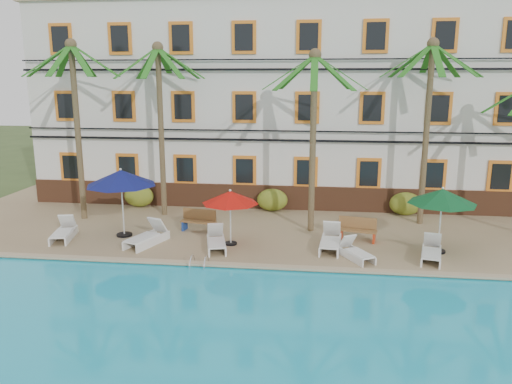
# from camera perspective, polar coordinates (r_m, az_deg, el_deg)

# --- Properties ---
(ground) EXTENTS (100.00, 100.00, 0.00)m
(ground) POSITION_cam_1_polar(r_m,az_deg,el_deg) (18.31, 0.26, -8.24)
(ground) COLOR #384C23
(ground) RESTS_ON ground
(pool_deck) EXTENTS (30.00, 12.00, 0.25)m
(pool_deck) POSITION_cam_1_polar(r_m,az_deg,el_deg) (22.98, 1.73, -3.49)
(pool_deck) COLOR tan
(pool_deck) RESTS_ON ground
(swimming_pool) EXTENTS (26.00, 12.00, 0.20)m
(swimming_pool) POSITION_cam_1_polar(r_m,az_deg,el_deg) (12.05, -3.89, -19.74)
(swimming_pool) COLOR #1BACCE
(swimming_pool) RESTS_ON ground
(pool_coping) EXTENTS (30.00, 0.35, 0.06)m
(pool_coping) POSITION_cam_1_polar(r_m,az_deg,el_deg) (17.37, -0.09, -8.44)
(pool_coping) COLOR tan
(pool_coping) RESTS_ON pool_deck
(hotel_building) EXTENTS (25.40, 6.44, 10.22)m
(hotel_building) POSITION_cam_1_polar(r_m,az_deg,el_deg) (27.04, 2.79, 10.26)
(hotel_building) COLOR silver
(hotel_building) RESTS_ON pool_deck
(palm_a) EXTENTS (4.21, 4.21, 8.03)m
(palm_a) POSITION_cam_1_polar(r_m,az_deg,el_deg) (23.70, -19.91, 9.20)
(palm_a) COLOR brown
(palm_a) RESTS_ON pool_deck
(palm_b) EXTENTS (4.21, 4.21, 7.94)m
(palm_b) POSITION_cam_1_polar(r_m,az_deg,el_deg) (23.42, -10.91, 9.57)
(palm_b) COLOR brown
(palm_b) RESTS_ON pool_deck
(palm_c) EXTENTS (4.21, 4.21, 7.51)m
(palm_c) POSITION_cam_1_polar(r_m,az_deg,el_deg) (20.60, 6.59, 8.59)
(palm_c) COLOR brown
(palm_c) RESTS_ON pool_deck
(palm_d) EXTENTS (4.21, 4.21, 8.00)m
(palm_d) POSITION_cam_1_polar(r_m,az_deg,el_deg) (22.72, 19.09, 9.10)
(palm_d) COLOR brown
(palm_d) RESTS_ON pool_deck
(shrub_left) EXTENTS (1.50, 0.90, 1.10)m
(shrub_left) POSITION_cam_1_polar(r_m,az_deg,el_deg) (25.82, -13.23, -0.45)
(shrub_left) COLOR #24621C
(shrub_left) RESTS_ON pool_deck
(shrub_mid) EXTENTS (1.50, 0.90, 1.10)m
(shrub_mid) POSITION_cam_1_polar(r_m,az_deg,el_deg) (24.35, 1.87, -0.91)
(shrub_mid) COLOR #24621C
(shrub_mid) RESTS_ON pool_deck
(shrub_right) EXTENTS (1.50, 0.90, 1.10)m
(shrub_right) POSITION_cam_1_polar(r_m,az_deg,el_deg) (24.63, 16.72, -1.30)
(shrub_right) COLOR #24621C
(shrub_right) RESTS_ON pool_deck
(umbrella_blue) EXTENTS (2.85, 2.85, 2.84)m
(umbrella_blue) POSITION_cam_1_polar(r_m,az_deg,el_deg) (20.76, -15.18, 1.54)
(umbrella_blue) COLOR black
(umbrella_blue) RESTS_ON pool_deck
(umbrella_red) EXTENTS (2.20, 2.20, 2.21)m
(umbrella_red) POSITION_cam_1_polar(r_m,az_deg,el_deg) (19.13, -2.96, -0.64)
(umbrella_red) COLOR black
(umbrella_red) RESTS_ON pool_deck
(umbrella_green) EXTENTS (2.50, 2.50, 2.50)m
(umbrella_green) POSITION_cam_1_polar(r_m,az_deg,el_deg) (19.39, 20.52, -0.51)
(umbrella_green) COLOR black
(umbrella_green) RESTS_ON pool_deck
(lounger_a) EXTENTS (1.07, 2.00, 0.90)m
(lounger_a) POSITION_cam_1_polar(r_m,az_deg,el_deg) (21.64, -21.11, -4.26)
(lounger_a) COLOR silver
(lounger_a) RESTS_ON pool_deck
(lounger_b) EXTENTS (1.38, 2.15, 0.96)m
(lounger_b) POSITION_cam_1_polar(r_m,az_deg,el_deg) (20.00, -12.31, -4.99)
(lounger_b) COLOR silver
(lounger_b) RESTS_ON pool_deck
(lounger_c) EXTENTS (1.10, 1.97, 0.88)m
(lounger_c) POSITION_cam_1_polar(r_m,az_deg,el_deg) (19.14, -4.57, -5.63)
(lounger_c) COLOR silver
(lounger_c) RESTS_ON pool_deck
(lounger_d) EXTENTS (0.91, 2.09, 0.96)m
(lounger_d) POSITION_cam_1_polar(r_m,az_deg,el_deg) (19.24, 8.51, -5.55)
(lounger_d) COLOR silver
(lounger_d) RESTS_ON pool_deck
(lounger_e) EXTENTS (1.33, 1.72, 0.78)m
(lounger_e) POSITION_cam_1_polar(r_m,az_deg,el_deg) (18.40, 11.30, -6.73)
(lounger_e) COLOR silver
(lounger_e) RESTS_ON pool_deck
(lounger_f) EXTENTS (1.06, 1.95, 0.87)m
(lounger_f) POSITION_cam_1_polar(r_m,az_deg,el_deg) (19.02, 19.42, -6.47)
(lounger_f) COLOR silver
(lounger_f) RESTS_ON pool_deck
(bench_left) EXTENTS (1.56, 0.75, 0.93)m
(bench_left) POSITION_cam_1_polar(r_m,az_deg,el_deg) (21.31, -6.51, -3.22)
(bench_left) COLOR olive
(bench_left) RESTS_ON pool_deck
(bench_right) EXTENTS (1.57, 0.77, 0.93)m
(bench_right) POSITION_cam_1_polar(r_m,az_deg,el_deg) (20.38, 11.59, -4.16)
(bench_right) COLOR olive
(bench_right) RESTS_ON pool_deck
(pool_ladder) EXTENTS (0.54, 0.74, 0.74)m
(pool_ladder) POSITION_cam_1_polar(r_m,az_deg,el_deg) (17.62, -6.51, -8.31)
(pool_ladder) COLOR silver
(pool_ladder) RESTS_ON ground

